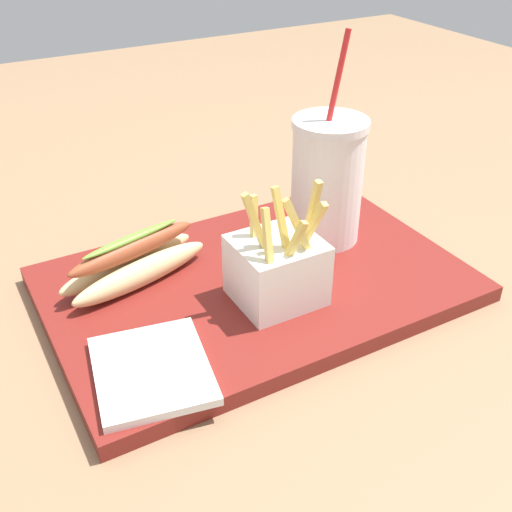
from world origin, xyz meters
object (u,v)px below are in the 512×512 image
object	(u,v)px
fries_basket	(280,267)
ketchup_cup_1	(309,204)
napkin_stack	(152,370)
hot_dog_1	(134,263)
soda_cup	(327,180)

from	to	relation	value
fries_basket	ketchup_cup_1	size ratio (longest dim) A/B	3.72
ketchup_cup_1	napkin_stack	world-z (taller)	ketchup_cup_1
hot_dog_1	ketchup_cup_1	size ratio (longest dim) A/B	4.92
hot_dog_1	napkin_stack	distance (m)	0.17
soda_cup	napkin_stack	bearing A→B (deg)	-155.13
hot_dog_1	ketchup_cup_1	bearing A→B (deg)	8.92
soda_cup	hot_dog_1	xyz separation A→B (m)	(-0.25, 0.03, -0.06)
hot_dog_1	ketchup_cup_1	distance (m)	0.28
soda_cup	napkin_stack	distance (m)	0.33
fries_basket	napkin_stack	distance (m)	0.18
soda_cup	fries_basket	size ratio (longest dim) A/B	1.83
ketchup_cup_1	fries_basket	bearing A→B (deg)	-132.22
hot_dog_1	napkin_stack	world-z (taller)	hot_dog_1
soda_cup	fries_basket	world-z (taller)	soda_cup
hot_dog_1	napkin_stack	size ratio (longest dim) A/B	1.52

